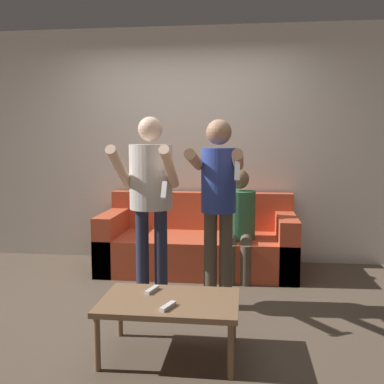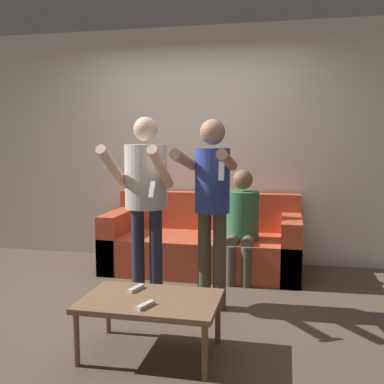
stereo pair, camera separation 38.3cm
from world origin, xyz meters
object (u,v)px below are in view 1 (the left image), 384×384
object	(u,v)px
person_standing_right	(218,194)
couch	(198,245)
remote_far	(152,290)
person_seated	(239,219)
coffee_table	(170,305)
remote_near	(168,306)
person_standing_left	(151,188)

from	to	relation	value
person_standing_right	couch	bearing A→B (deg)	104.00
person_standing_right	remote_far	xyz separation A→B (m)	(-0.41, -0.71, -0.59)
person_seated	coffee_table	world-z (taller)	person_seated
remote_near	remote_far	world-z (taller)	same
couch	remote_near	world-z (taller)	couch
person_standing_left	person_standing_right	xyz separation A→B (m)	(0.57, -0.01, -0.03)
person_standing_left	remote_near	xyz separation A→B (m)	(0.32, -1.02, -0.62)
remote_far	couch	bearing A→B (deg)	86.16
person_seated	couch	bearing A→B (deg)	155.44
coffee_table	couch	bearing A→B (deg)	90.64
couch	person_seated	distance (m)	0.59
person_standing_left	remote_near	world-z (taller)	person_standing_left
person_standing_left	coffee_table	world-z (taller)	person_standing_left
person_standing_left	person_seated	bearing A→B (deg)	51.92
person_standing_left	remote_far	size ratio (longest dim) A/B	10.41
person_seated	remote_near	distance (m)	1.99
couch	person_standing_right	size ratio (longest dim) A/B	1.31
remote_near	person_standing_right	bearing A→B (deg)	76.21
couch	person_seated	bearing A→B (deg)	-24.56
person_standing_right	coffee_table	world-z (taller)	person_standing_right
remote_far	person_standing_right	bearing A→B (deg)	60.28
person_standing_right	remote_far	world-z (taller)	person_standing_right
person_seated	remote_near	world-z (taller)	person_seated
person_standing_right	remote_near	size ratio (longest dim) A/B	10.32
person_standing_right	coffee_table	size ratio (longest dim) A/B	1.76
couch	coffee_table	world-z (taller)	couch
person_standing_left	person_seated	xyz separation A→B (m)	(0.72, 0.92, -0.40)
coffee_table	remote_far	distance (m)	0.21
coffee_table	person_seated	bearing A→B (deg)	76.85
person_standing_left	remote_far	world-z (taller)	person_standing_left
person_standing_right	coffee_table	bearing A→B (deg)	-107.10
couch	person_seated	world-z (taller)	person_seated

